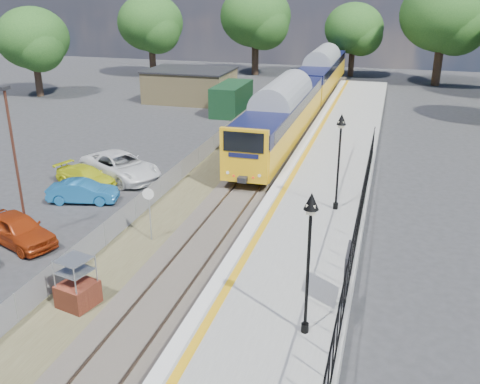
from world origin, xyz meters
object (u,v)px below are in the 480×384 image
at_px(speed_sign, 149,206).
at_px(car_white, 121,166).
at_px(car_yellow, 86,177).
at_px(train, 306,88).
at_px(brick_plinth, 77,283).
at_px(victorian_lamp_south, 310,232).
at_px(carpark_lamp, 15,156).
at_px(car_red, 18,229).
at_px(car_blue, 83,191).
at_px(victorian_lamp_north, 340,140).

bearing_deg(speed_sign, car_white, 113.63).
xyz_separation_m(car_yellow, car_white, (1.26, 1.76, 0.19)).
distance_m(train, brick_plinth, 32.77).
bearing_deg(victorian_lamp_south, carpark_lamp, 160.75).
bearing_deg(car_red, car_blue, 20.26).
bearing_deg(car_white, speed_sign, -117.16).
bearing_deg(carpark_lamp, car_blue, 88.92).
height_order(speed_sign, car_white, speed_sign).
bearing_deg(carpark_lamp, victorian_lamp_south, -19.25).
bearing_deg(car_white, carpark_lamp, -155.08).
relative_size(victorian_lamp_south, speed_sign, 1.80).
relative_size(speed_sign, car_yellow, 0.64).
bearing_deg(carpark_lamp, car_yellow, 98.42).
height_order(brick_plinth, carpark_lamp, carpark_lamp).
bearing_deg(victorian_lamp_north, car_red, -156.61).
xyz_separation_m(victorian_lamp_south, car_yellow, (-14.55, 11.54, -3.72)).
xyz_separation_m(victorian_lamp_south, car_blue, (-13.45, 9.37, -3.69)).
height_order(speed_sign, carpark_lamp, carpark_lamp).
bearing_deg(car_yellow, car_blue, -136.67).
distance_m(brick_plinth, car_blue, 10.24).
distance_m(speed_sign, car_red, 5.96).
bearing_deg(victorian_lamp_south, car_red, 162.75).
relative_size(train, car_red, 9.80).
distance_m(car_red, car_blue, 5.16).
xyz_separation_m(victorian_lamp_north, carpark_lamp, (-13.34, -5.27, -0.32)).
bearing_deg(car_blue, victorian_lamp_south, -138.39).
distance_m(victorian_lamp_south, car_yellow, 18.94).
bearing_deg(car_blue, car_white, -15.97).
xyz_separation_m(car_blue, car_white, (0.17, 3.93, 0.17)).
xyz_separation_m(victorian_lamp_north, car_blue, (-13.25, -0.63, -3.69)).
relative_size(victorian_lamp_north, speed_sign, 1.80).
bearing_deg(victorian_lamp_south, car_white, 134.97).
bearing_deg(victorian_lamp_north, victorian_lamp_south, -88.85).
distance_m(carpark_lamp, car_red, 3.31).
relative_size(victorian_lamp_north, car_yellow, 1.15).
bearing_deg(car_yellow, train, -6.14).
bearing_deg(car_red, car_yellow, 29.17).
relative_size(train, car_white, 7.35).
xyz_separation_m(victorian_lamp_south, car_white, (-13.29, 13.30, -3.53)).
relative_size(victorian_lamp_south, car_blue, 1.26).
relative_size(brick_plinth, car_blue, 0.53).
distance_m(victorian_lamp_north, brick_plinth, 12.89).
xyz_separation_m(speed_sign, car_red, (-5.57, -1.87, -1.01)).
bearing_deg(train, speed_sign, -95.28).
xyz_separation_m(carpark_lamp, car_yellow, (-1.01, 6.81, -3.40)).
xyz_separation_m(brick_plinth, car_red, (-5.28, 3.68, -0.22)).
bearing_deg(train, car_white, -111.42).
xyz_separation_m(victorian_lamp_south, victorian_lamp_north, (-0.20, 10.00, 0.00)).
bearing_deg(car_blue, speed_sign, -134.61).
height_order(car_red, car_blue, car_red).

